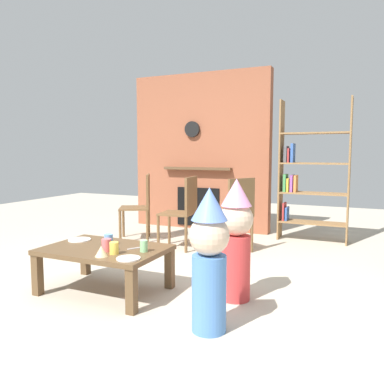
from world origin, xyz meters
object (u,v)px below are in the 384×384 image
object	(u,v)px
paper_plate_rear	(79,240)
dining_chair_left	(141,203)
paper_cup_center	(144,246)
dining_chair_right	(236,211)
paper_cup_far_left	(106,245)
child_in_pink	(236,236)
bookshelf	(308,175)
coffee_table	(105,254)
paper_cup_near_right	(114,248)
paper_cup_near_left	(109,239)
dining_chair_middle	(184,208)
child_with_cone_hat	(209,256)
birthday_cake_slice	(101,251)
paper_plate_front	(128,258)

from	to	relation	value
paper_plate_rear	dining_chair_left	world-z (taller)	dining_chair_left
dining_chair_left	paper_cup_center	bearing A→B (deg)	94.57
dining_chair_left	dining_chair_right	xyz separation A→B (m)	(1.40, -0.16, 0.00)
paper_cup_center	paper_cup_far_left	distance (m)	0.31
child_in_pink	dining_chair_left	distance (m)	2.41
child_in_pink	bookshelf	bearing A→B (deg)	-110.33
paper_plate_rear	child_in_pink	size ratio (longest dim) A/B	0.20
coffee_table	dining_chair_right	xyz separation A→B (m)	(0.64, 1.67, 0.18)
bookshelf	paper_cup_center	bearing A→B (deg)	-108.89
paper_cup_far_left	dining_chair_right	size ratio (longest dim) A/B	0.11
dining_chair_right	paper_cup_near_right	bearing A→B (deg)	105.64
paper_cup_near_left	dining_chair_middle	world-z (taller)	dining_chair_middle
bookshelf	paper_cup_far_left	world-z (taller)	bookshelf
paper_cup_center	dining_chair_left	size ratio (longest dim) A/B	0.11
paper_cup_far_left	child_with_cone_hat	xyz separation A→B (m)	(1.00, -0.22, 0.08)
paper_cup_far_left	child_in_pink	bearing A→B (deg)	21.35
birthday_cake_slice	child_with_cone_hat	world-z (taller)	child_with_cone_hat
paper_cup_far_left	paper_plate_rear	world-z (taller)	paper_cup_far_left
coffee_table	dining_chair_right	distance (m)	1.80
paper_cup_center	dining_chair_middle	xyz separation A→B (m)	(-0.40, 1.61, 0.08)
bookshelf	dining_chair_left	xyz separation A→B (m)	(-2.07, -0.89, -0.38)
bookshelf	child_with_cone_hat	xyz separation A→B (m)	(-0.21, -3.04, -0.38)
bookshelf	dining_chair_right	distance (m)	1.30
coffee_table	paper_plate_rear	bearing A→B (deg)	162.40
paper_cup_near_right	dining_chair_right	size ratio (longest dim) A/B	0.11
dining_chair_left	dining_chair_middle	world-z (taller)	same
paper_cup_near_right	dining_chair_middle	xyz separation A→B (m)	(-0.22, 1.77, 0.08)
bookshelf	paper_plate_front	distance (m)	3.12
paper_cup_center	paper_plate_rear	bearing A→B (deg)	172.35
dining_chair_right	paper_cup_far_left	bearing A→B (deg)	102.01
bookshelf	child_in_pink	bearing A→B (deg)	-95.28
dining_chair_middle	paper_cup_center	bearing A→B (deg)	98.11
child_in_pink	dining_chair_left	world-z (taller)	child_in_pink
bookshelf	paper_cup_near_left	bearing A→B (deg)	-116.90
child_with_cone_hat	dining_chair_left	world-z (taller)	child_with_cone_hat
paper_cup_near_left	paper_cup_far_left	size ratio (longest dim) A/B	0.92
bookshelf	paper_plate_rear	world-z (taller)	bookshelf
child_with_cone_hat	dining_chair_left	distance (m)	2.85
child_with_cone_hat	child_in_pink	bearing A→B (deg)	-72.70
paper_cup_far_left	dining_chair_left	xyz separation A→B (m)	(-0.86, 1.93, 0.07)
bookshelf	paper_cup_center	distance (m)	2.89
paper_plate_rear	child_with_cone_hat	world-z (taller)	child_with_cone_hat
coffee_table	dining_chair_middle	xyz separation A→B (m)	(-0.02, 1.62, 0.18)
paper_plate_front	birthday_cake_slice	size ratio (longest dim) A/B	1.83
paper_cup_near_right	child_in_pink	distance (m)	0.98
paper_cup_far_left	paper_plate_rear	size ratio (longest dim) A/B	0.51
coffee_table	birthday_cake_slice	distance (m)	0.30
paper_cup_center	birthday_cake_slice	size ratio (longest dim) A/B	0.96
coffee_table	birthday_cake_slice	bearing A→B (deg)	-57.72
dining_chair_middle	dining_chair_right	size ratio (longest dim) A/B	1.00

